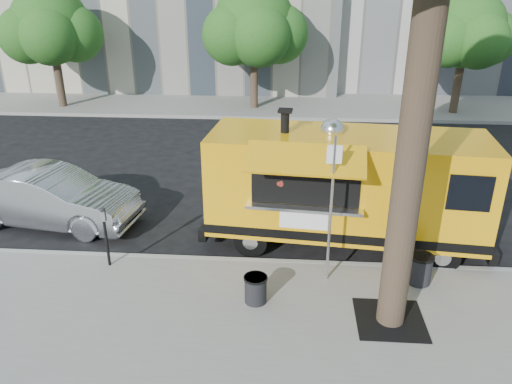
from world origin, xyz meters
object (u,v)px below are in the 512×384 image
Objects in this scene: far_tree_b at (254,24)px; far_tree_c at (466,29)px; trash_bin_left at (420,268)px; sedan at (52,198)px; parking_meter at (105,230)px; sign_post at (331,202)px; food_truck at (344,186)px; far_tree_a at (51,25)px; trash_bin_right at (256,288)px.

far_tree_b reaches higher than far_tree_c.
far_tree_b is at bearing 107.05° from trash_bin_left.
far_tree_b is 1.26× the size of sedan.
far_tree_b is 4.12× the size of parking_meter.
sign_post is 0.46× the size of food_truck.
far_tree_b is 14.61m from sign_post.
far_tree_a is 9.99× the size of trash_bin_right.
sedan is (-4.14, -11.97, -3.12)m from far_tree_b.
trash_bin_left is at bearing -108.38° from far_tree_c.
far_tree_b reaches higher than parking_meter.
far_tree_b reaches higher than far_tree_a.
food_truck reaches higher than trash_bin_right.
far_tree_b is (9.00, 0.40, 0.06)m from far_tree_a.
far_tree_b reaches higher than trash_bin_right.
far_tree_c is 9.72× the size of trash_bin_right.
far_tree_c is (9.00, -0.30, -0.12)m from far_tree_b.
sign_post is at bearing -179.85° from trash_bin_left.
far_tree_a is 19.53m from trash_bin_left.
far_tree_b is 13.09m from food_truck.
trash_bin_right is at bearing -85.54° from far_tree_b.
sedan is 8.11× the size of trash_bin_right.
far_tree_c is 17.82m from parking_meter.
sedan is 8.80m from trash_bin_left.
far_tree_c is 13.82m from food_truck.
sedan is (-13.14, -11.67, -3.00)m from far_tree_c.
far_tree_c is 3.90× the size of parking_meter.
trash_bin_right is at bearing -164.75° from trash_bin_left.
far_tree_a is 18.20m from trash_bin_right.
far_tree_b is 1.83× the size of sign_post.
far_tree_a is 8.85× the size of trash_bin_left.
trash_bin_right is (5.31, -3.14, -0.28)m from sedan.
sedan is at bearing -109.05° from far_tree_b.
parking_meter is 6.39m from trash_bin_left.
food_truck is at bearing 129.17° from trash_bin_left.
parking_meter is 2.99m from sedan.
parking_meter is at bearing 178.24° from trash_bin_left.
sign_post is 7.15m from sedan.
parking_meter is at bearing -128.66° from far_tree_c.
food_truck reaches higher than trash_bin_left.
food_truck is (2.97, -12.53, -2.36)m from far_tree_b.
trash_bin_left is 1.13× the size of trash_bin_right.
far_tree_a reaches higher than far_tree_c.
far_tree_c reaches higher than trash_bin_right.
far_tree_c is at bearing -1.91° from far_tree_b.
food_truck is 2.43m from trash_bin_left.
far_tree_a is 0.82× the size of food_truck.
far_tree_a is at bearing -177.46° from far_tree_b.
far_tree_c is 8.61× the size of trash_bin_left.
far_tree_a reaches higher than trash_bin_left.
trash_bin_right is (10.18, -14.71, -3.34)m from far_tree_a.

